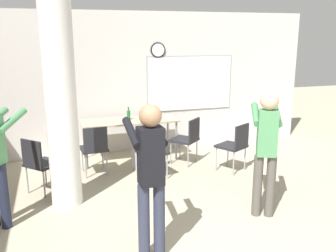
% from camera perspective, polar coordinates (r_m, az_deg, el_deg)
% --- Properties ---
extents(wall_back, '(8.00, 0.15, 2.80)m').
position_cam_1_polar(wall_back, '(7.60, -6.70, 6.48)').
color(wall_back, silver).
rests_on(wall_back, ground_plane).
extents(support_pillar, '(0.43, 0.43, 2.80)m').
position_cam_1_polar(support_pillar, '(5.27, -15.99, 2.77)').
color(support_pillar, white).
rests_on(support_pillar, ground_plane).
extents(folding_table, '(1.82, 0.66, 0.78)m').
position_cam_1_polar(folding_table, '(7.13, -5.88, 0.50)').
color(folding_table, tan).
rests_on(folding_table, ground_plane).
extents(bottle_on_table, '(0.07, 0.07, 0.24)m').
position_cam_1_polar(bottle_on_table, '(7.13, -6.03, 1.70)').
color(bottle_on_table, '#1E6B2D').
rests_on(bottle_on_table, folding_table).
extents(waste_bin, '(0.28, 0.28, 0.35)m').
position_cam_1_polar(waste_bin, '(6.77, -4.34, -5.06)').
color(waste_bin, '#B2B2B7').
rests_on(waste_bin, ground_plane).
extents(chair_near_pillar, '(0.62, 0.62, 0.87)m').
position_cam_1_polar(chair_near_pillar, '(5.94, -18.98, -5.10)').
color(chair_near_pillar, '#232328').
rests_on(chair_near_pillar, ground_plane).
extents(chair_table_left, '(0.47, 0.47, 0.87)m').
position_cam_1_polar(chair_table_left, '(6.46, -11.14, -3.07)').
color(chair_table_left, '#232328').
rests_on(chair_table_left, ground_plane).
extents(chair_table_front, '(0.53, 0.53, 0.87)m').
position_cam_1_polar(chair_table_front, '(6.29, -2.73, -3.29)').
color(chair_table_front, '#232328').
rests_on(chair_table_front, ground_plane).
extents(chair_mid_room, '(0.60, 0.60, 0.87)m').
position_cam_1_polar(chair_mid_room, '(6.60, 10.15, -2.66)').
color(chair_mid_room, '#232328').
rests_on(chair_mid_room, ground_plane).
extents(chair_table_right, '(0.62, 0.62, 0.87)m').
position_cam_1_polar(chair_table_right, '(6.91, 3.00, -1.72)').
color(chair_table_right, '#232328').
rests_on(chair_table_right, ground_plane).
extents(person_playing_side, '(0.55, 0.70, 1.67)m').
position_cam_1_polar(person_playing_side, '(4.98, 14.75, -2.74)').
color(person_playing_side, '#514C47').
rests_on(person_playing_side, ground_plane).
extents(person_playing_front, '(0.38, 0.66, 1.69)m').
position_cam_1_polar(person_playing_front, '(3.89, -2.72, -6.75)').
color(person_playing_front, '#2D3347').
rests_on(person_playing_front, ground_plane).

